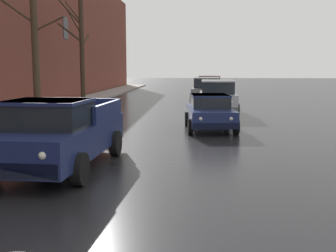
# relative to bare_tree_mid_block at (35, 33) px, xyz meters

# --- Properties ---
(left_sidewalk_slab) EXTENTS (2.48, 80.00, 0.14)m
(left_sidewalk_slab) POSITION_rel_bare_tree_mid_block_xyz_m (-1.25, 0.51, -3.89)
(left_sidewalk_slab) COLOR gray
(left_sidewalk_slab) RESTS_ON ground
(snow_bank_near_corner_left) EXTENTS (2.92, 1.16, 0.83)m
(snow_bank_near_corner_left) POSITION_rel_bare_tree_mid_block_xyz_m (0.56, 0.08, -3.56)
(snow_bank_near_corner_left) COLOR white
(snow_bank_near_corner_left) RESTS_ON ground
(snow_bank_mid_block_left) EXTENTS (2.79, 0.96, 0.70)m
(snow_bank_mid_block_left) POSITION_rel_bare_tree_mid_block_xyz_m (0.64, -2.99, -3.61)
(snow_bank_mid_block_left) COLOR white
(snow_bank_mid_block_left) RESTS_ON ground
(bare_tree_mid_block) EXTENTS (2.98, 2.06, 7.75)m
(bare_tree_mid_block) POSITION_rel_bare_tree_mid_block_xyz_m (0.00, 0.00, 0.00)
(bare_tree_mid_block) COLOR #423323
(bare_tree_mid_block) RESTS_ON ground
(bare_tree_far_down_block) EXTENTS (1.62, 2.66, 7.20)m
(bare_tree_far_down_block) POSITION_rel_bare_tree_mid_block_xyz_m (-0.08, 7.60, -0.15)
(bare_tree_far_down_block) COLOR #382B1E
(bare_tree_far_down_block) RESTS_ON ground
(pickup_truck_darkblue_approaching_near_lane) EXTENTS (2.46, 5.30, 1.76)m
(pickup_truck_darkblue_approaching_near_lane) POSITION_rel_bare_tree_mid_block_xyz_m (3.54, -7.93, -3.07)
(pickup_truck_darkblue_approaching_near_lane) COLOR navy
(pickup_truck_darkblue_approaching_near_lane) RESTS_ON ground
(sedan_darkblue_parked_kerbside_close) EXTENTS (2.11, 4.03, 1.42)m
(sedan_darkblue_parked_kerbside_close) POSITION_rel_bare_tree_mid_block_xyz_m (7.50, -1.06, -3.20)
(sedan_darkblue_parked_kerbside_close) COLOR navy
(sedan_darkblue_parked_kerbside_close) RESTS_ON ground
(suv_silver_parked_kerbside_mid) EXTENTS (2.19, 4.42, 1.82)m
(suv_silver_parked_kerbside_mid) POSITION_rel_bare_tree_mid_block_xyz_m (8.09, 4.70, -2.97)
(suv_silver_parked_kerbside_mid) COLOR #B7B7BC
(suv_silver_parked_kerbside_mid) RESTS_ON ground
(suv_grey_parked_far_down_block) EXTENTS (2.31, 4.77, 1.82)m
(suv_grey_parked_far_down_block) POSITION_rel_bare_tree_mid_block_xyz_m (7.70, 10.96, -2.96)
(suv_grey_parked_far_down_block) COLOR slate
(suv_grey_parked_far_down_block) RESTS_ON ground
(suv_maroon_queued_behind_truck) EXTENTS (2.13, 4.50, 1.82)m
(suv_maroon_queued_behind_truck) POSITION_rel_bare_tree_mid_block_xyz_m (8.02, 16.76, -2.97)
(suv_maroon_queued_behind_truck) COLOR maroon
(suv_maroon_queued_behind_truck) RESTS_ON ground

